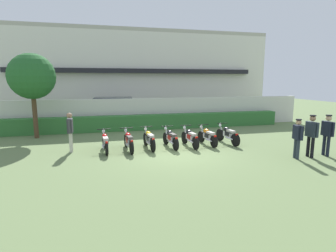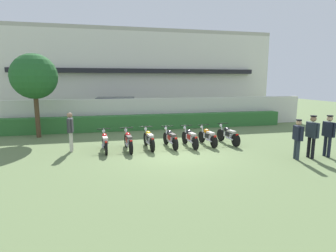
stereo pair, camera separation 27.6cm
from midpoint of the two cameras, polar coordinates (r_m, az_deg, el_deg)
ground at (r=11.60m, az=2.32°, el=-5.91°), size 60.00×60.00×0.00m
building at (r=25.68m, az=-6.48°, el=10.78°), size 23.51×6.50×7.33m
compound_wall at (r=17.98m, az=-3.42°, el=2.78°), size 22.33×0.30×1.95m
hedge_row at (r=17.36m, az=-3.01°, el=0.86°), size 17.86×0.70×0.94m
parked_car at (r=20.20m, az=-10.11°, el=3.29°), size 4.65×2.41×1.89m
tree_near_inspector at (r=16.20m, az=-25.97°, el=9.33°), size 2.41×2.41×4.52m
motorcycle_in_row_0 at (r=12.19m, az=-12.55°, el=-3.23°), size 0.60×1.85×0.95m
motorcycle_in_row_1 at (r=12.18m, az=-7.74°, el=-3.06°), size 0.60×1.94×0.96m
motorcycle_in_row_2 at (r=12.42m, az=-3.43°, el=-2.73°), size 0.60×1.87×0.97m
motorcycle_in_row_3 at (r=12.63m, az=1.13°, el=-2.55°), size 0.60×1.83×0.95m
motorcycle_in_row_4 at (r=12.79m, az=5.25°, el=-2.41°), size 0.60×1.88×0.96m
motorcycle_in_row_5 at (r=13.21m, az=8.97°, el=-2.15°), size 0.60×1.79×0.94m
motorcycle_in_row_6 at (r=13.68m, az=13.14°, el=-1.82°), size 0.60×1.95×0.97m
inspector_person at (r=12.52m, az=-19.32°, el=-0.47°), size 0.23×0.69×1.73m
officer_0 at (r=11.83m, az=26.32°, el=-1.94°), size 0.31×0.63×1.60m
officer_1 at (r=12.28m, az=28.71°, el=-1.28°), size 0.24×0.69×1.73m
officer_2 at (r=12.84m, az=31.31°, el=-1.14°), size 0.24×0.68×1.71m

